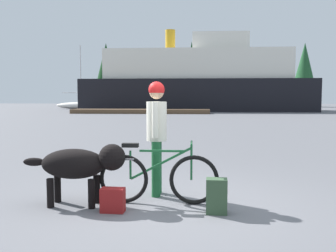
# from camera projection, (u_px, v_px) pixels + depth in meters

# --- Properties ---
(ground_plane) EXTENTS (160.00, 160.00, 0.00)m
(ground_plane) POSITION_uv_depth(u_px,v_px,m) (170.00, 206.00, 5.31)
(ground_plane) COLOR slate
(bicycle) EXTENTS (1.76, 0.44, 0.92)m
(bicycle) POSITION_uv_depth(u_px,v_px,m) (158.00, 177.00, 5.41)
(bicycle) COLOR black
(bicycle) RESTS_ON ground_plane
(person_cyclist) EXTENTS (0.32, 0.53, 1.81)m
(person_cyclist) POSITION_uv_depth(u_px,v_px,m) (157.00, 126.00, 5.85)
(person_cyclist) COLOR #19592D
(person_cyclist) RESTS_ON ground_plane
(dog) EXTENTS (1.50, 0.51, 0.90)m
(dog) POSITION_uv_depth(u_px,v_px,m) (80.00, 164.00, 5.32)
(dog) COLOR black
(dog) RESTS_ON ground_plane
(backpack) EXTENTS (0.29, 0.21, 0.47)m
(backpack) POSITION_uv_depth(u_px,v_px,m) (217.00, 196.00, 4.97)
(backpack) COLOR #334C33
(backpack) RESTS_ON ground_plane
(handbag_pannier) EXTENTS (0.33, 0.20, 0.33)m
(handbag_pannier) POSITION_uv_depth(u_px,v_px,m) (113.00, 200.00, 5.03)
(handbag_pannier) COLOR maroon
(handbag_pannier) RESTS_ON ground_plane
(dock_pier) EXTENTS (12.99, 2.34, 0.40)m
(dock_pier) POSITION_uv_depth(u_px,v_px,m) (141.00, 111.00, 35.09)
(dock_pier) COLOR brown
(dock_pier) RESTS_ON ground_plane
(ferry_boat) EXTENTS (24.91, 8.09, 9.05)m
(ferry_boat) POSITION_uv_depth(u_px,v_px,m) (198.00, 82.00, 41.74)
(ferry_boat) COLOR black
(ferry_boat) RESTS_ON ground_plane
(sailboat_moored) EXTENTS (6.56, 1.84, 8.17)m
(sailboat_moored) POSITION_uv_depth(u_px,v_px,m) (81.00, 105.00, 47.89)
(sailboat_moored) COLOR silver
(sailboat_moored) RESTS_ON ground_plane
(pine_tree_far_left) EXTENTS (3.81, 3.81, 10.25)m
(pine_tree_far_left) POSITION_uv_depth(u_px,v_px,m) (106.00, 67.00, 60.32)
(pine_tree_far_left) COLOR #4C331E
(pine_tree_far_left) RESTS_ON ground_plane
(pine_tree_center) EXTENTS (3.47, 3.47, 11.35)m
(pine_tree_center) POSITION_uv_depth(u_px,v_px,m) (218.00, 61.00, 56.08)
(pine_tree_center) COLOR #4C331E
(pine_tree_center) RESTS_ON ground_plane
(pine_tree_far_right) EXTENTS (3.68, 3.68, 9.97)m
(pine_tree_far_right) POSITION_uv_depth(u_px,v_px,m) (304.00, 67.00, 57.73)
(pine_tree_far_right) COLOR #4C331E
(pine_tree_far_right) RESTS_ON ground_plane
(pine_tree_mid_back) EXTENTS (2.82, 2.82, 11.20)m
(pine_tree_mid_back) POSITION_uv_depth(u_px,v_px,m) (192.00, 67.00, 64.77)
(pine_tree_mid_back) COLOR #4C331E
(pine_tree_mid_back) RESTS_ON ground_plane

